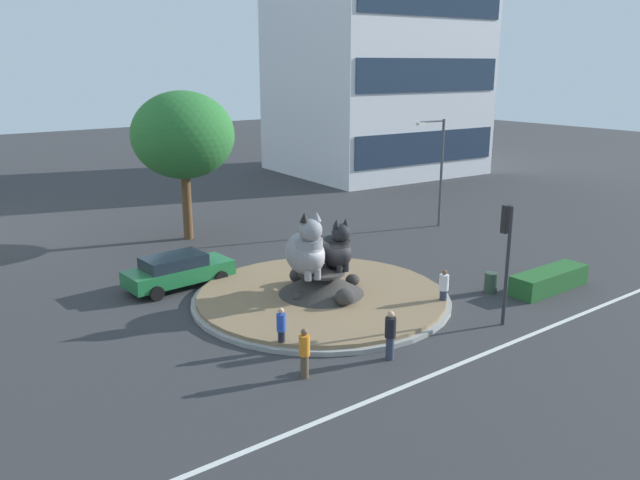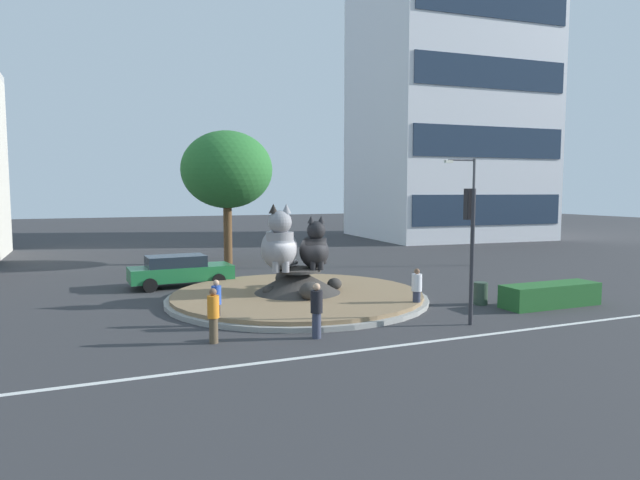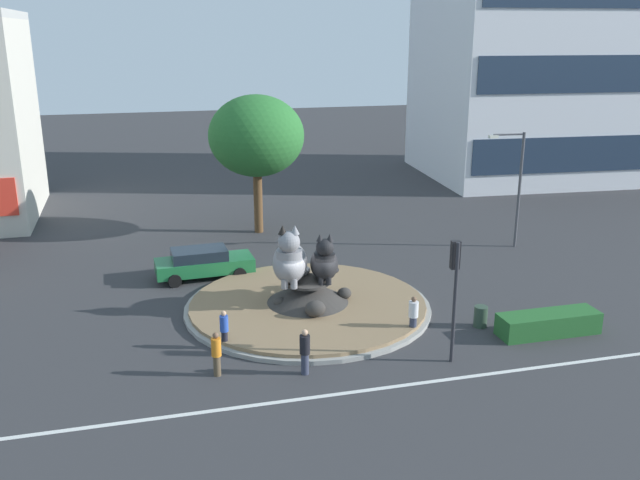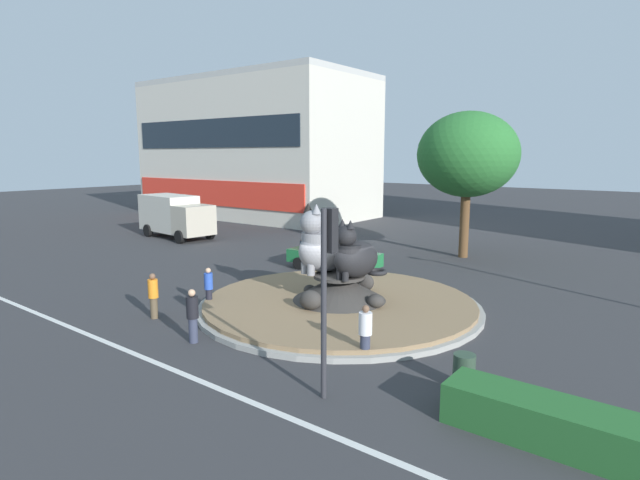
{
  "view_description": "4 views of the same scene",
  "coord_description": "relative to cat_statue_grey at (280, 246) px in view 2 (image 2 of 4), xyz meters",
  "views": [
    {
      "loc": [
        -15.26,
        -20.11,
        9.63
      ],
      "look_at": [
        1.36,
        1.88,
        2.01
      ],
      "focal_mm": 35.77,
      "sensor_mm": 36.0,
      "label": 1
    },
    {
      "loc": [
        -7.74,
        -21.12,
        4.55
      ],
      "look_at": [
        1.59,
        1.38,
        2.36
      ],
      "focal_mm": 30.53,
      "sensor_mm": 36.0,
      "label": 2
    },
    {
      "loc": [
        -6.52,
        -27.27,
        11.81
      ],
      "look_at": [
        0.59,
        0.09,
        3.11
      ],
      "focal_mm": 38.32,
      "sensor_mm": 36.0,
      "label": 3
    },
    {
      "loc": [
        11.0,
        -15.47,
        5.85
      ],
      "look_at": [
        -0.68,
        -0.33,
        2.64
      ],
      "focal_mm": 28.46,
      "sensor_mm": 36.0,
      "label": 4
    }
  ],
  "objects": [
    {
      "name": "ground_plane",
      "position": [
        0.78,
        0.01,
        -2.32
      ],
      "size": [
        160.0,
        160.0,
        0.0
      ],
      "primitive_type": "plane",
      "color": "#333335"
    },
    {
      "name": "lane_centreline",
      "position": [
        0.78,
        -7.49,
        -2.32
      ],
      "size": [
        112.0,
        0.2,
        0.01
      ],
      "primitive_type": "cube",
      "color": "silver",
      "rests_on": "ground"
    },
    {
      "name": "roundabout_island",
      "position": [
        0.78,
        0.01,
        -1.97
      ],
      "size": [
        10.85,
        10.85,
        1.33
      ],
      "color": "gray",
      "rests_on": "ground"
    },
    {
      "name": "cat_statue_grey",
      "position": [
        0.0,
        0.0,
        0.0
      ],
      "size": [
        2.14,
        2.67,
        2.73
      ],
      "rotation": [
        0.0,
        0.0,
        -1.82
      ],
      "color": "gray",
      "rests_on": "roundabout_island"
    },
    {
      "name": "cat_statue_black",
      "position": [
        1.52,
        -0.07,
        -0.18
      ],
      "size": [
        1.75,
        2.25,
        2.22
      ],
      "rotation": [
        0.0,
        0.0,
        -1.78
      ],
      "color": "black",
      "rests_on": "roundabout_island"
    },
    {
      "name": "traffic_light_mast",
      "position": [
        4.78,
        -6.11,
        0.93
      ],
      "size": [
        0.34,
        0.46,
        4.64
      ],
      "rotation": [
        0.0,
        0.0,
        1.5
      ],
      "color": "#2D2D33",
      "rests_on": "ground"
    },
    {
      "name": "office_tower",
      "position": [
        25.32,
        24.29,
        12.31
      ],
      "size": [
        16.87,
        15.59,
        29.27
      ],
      "rotation": [
        0.0,
        0.0,
        -0.07
      ],
      "color": "silver",
      "rests_on": "ground"
    },
    {
      "name": "clipped_hedge_strip",
      "position": [
        9.61,
        -4.99,
        -1.87
      ],
      "size": [
        4.21,
        1.2,
        0.9
      ],
      "primitive_type": "cube",
      "color": "#235B28",
      "rests_on": "ground"
    },
    {
      "name": "broadleaf_tree_behind_island",
      "position": [
        0.72,
        12.49,
        3.54
      ],
      "size": [
        5.64,
        5.64,
        8.28
      ],
      "color": "brown",
      "rests_on": "ground"
    },
    {
      "name": "streetlight_arm",
      "position": [
        14.13,
        5.94,
        1.49
      ],
      "size": [
        2.07,
        0.39,
        6.51
      ],
      "rotation": [
        0.0,
        0.0,
        3.03
      ],
      "color": "#4C4C51",
      "rests_on": "ground"
    },
    {
      "name": "pedestrian_white_shirt",
      "position": [
        4.29,
        -3.62,
        -1.48
      ],
      "size": [
        0.39,
        0.39,
        1.62
      ],
      "rotation": [
        0.0,
        0.0,
        5.28
      ],
      "color": "#33384C",
      "rests_on": "ground"
    },
    {
      "name": "pedestrian_black_shirt",
      "position": [
        -0.72,
        -5.8,
        -1.41
      ],
      "size": [
        0.38,
        0.38,
        1.73
      ],
      "rotation": [
        0.0,
        0.0,
        5.26
      ],
      "color": "#33384C",
      "rests_on": "ground"
    },
    {
      "name": "pedestrian_orange_shirt",
      "position": [
        -3.79,
        -5.13,
        -1.44
      ],
      "size": [
        0.36,
        0.36,
        1.67
      ],
      "rotation": [
        0.0,
        0.0,
        0.46
      ],
      "color": "brown",
      "rests_on": "ground"
    },
    {
      "name": "pedestrian_blue_shirt",
      "position": [
        -3.26,
        -3.03,
        -1.49
      ],
      "size": [
        0.33,
        0.33,
        1.57
      ],
      "rotation": [
        0.0,
        0.0,
        3.11
      ],
      "color": "black",
      "rests_on": "ground"
    },
    {
      "name": "sedan_on_far_lane",
      "position": [
        -3.3,
        5.18,
        -1.53
      ],
      "size": [
        4.87,
        2.26,
        1.51
      ],
      "rotation": [
        0.0,
        0.0,
        0.06
      ],
      "color": "#1E6B38",
      "rests_on": "ground"
    },
    {
      "name": "litter_bin",
      "position": [
        7.28,
        -3.66,
        -1.87
      ],
      "size": [
        0.56,
        0.56,
        0.9
      ],
      "color": "#2D4233",
      "rests_on": "ground"
    }
  ]
}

